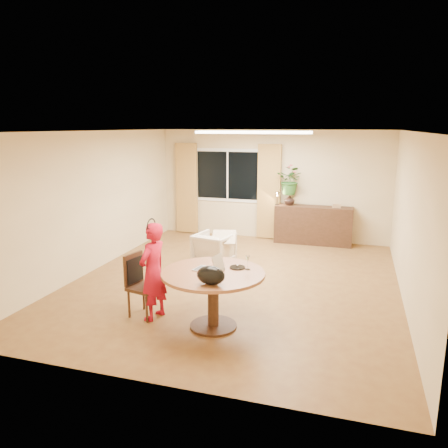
% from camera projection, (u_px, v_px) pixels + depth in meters
% --- Properties ---
extents(floor, '(6.50, 6.50, 0.00)m').
position_uv_depth(floor, '(235.00, 282.00, 7.68)').
color(floor, brown).
rests_on(floor, ground).
extents(ceiling, '(6.50, 6.50, 0.00)m').
position_uv_depth(ceiling, '(236.00, 131.00, 7.11)').
color(ceiling, white).
rests_on(ceiling, wall_back).
extents(wall_back, '(5.50, 0.00, 5.50)m').
position_uv_depth(wall_back, '(272.00, 185.00, 10.43)').
color(wall_back, tan).
rests_on(wall_back, floor).
extents(wall_left, '(0.00, 6.50, 6.50)m').
position_uv_depth(wall_left, '(94.00, 201.00, 8.18)').
color(wall_left, tan).
rests_on(wall_left, floor).
extents(wall_right, '(0.00, 6.50, 6.50)m').
position_uv_depth(wall_right, '(410.00, 219.00, 6.61)').
color(wall_right, tan).
rests_on(wall_right, floor).
extents(window, '(1.70, 0.03, 1.30)m').
position_uv_depth(window, '(228.00, 175.00, 10.68)').
color(window, white).
rests_on(window, wall_back).
extents(curtain_left, '(0.55, 0.08, 2.25)m').
position_uv_depth(curtain_left, '(187.00, 188.00, 10.99)').
color(curtain_left, olive).
rests_on(curtain_left, wall_back).
extents(curtain_right, '(0.55, 0.08, 2.25)m').
position_uv_depth(curtain_right, '(269.00, 192.00, 10.39)').
color(curtain_right, olive).
rests_on(curtain_right, wall_back).
extents(ceiling_panel, '(2.20, 0.35, 0.05)m').
position_uv_depth(ceiling_panel, '(253.00, 132.00, 8.24)').
color(ceiling_panel, white).
rests_on(ceiling_panel, ceiling).
extents(dining_table, '(1.39, 1.39, 0.79)m').
position_uv_depth(dining_table, '(213.00, 284.00, 5.83)').
color(dining_table, brown).
rests_on(dining_table, floor).
extents(dining_chair, '(0.51, 0.48, 0.91)m').
position_uv_depth(dining_chair, '(144.00, 286.00, 6.22)').
color(dining_chair, black).
rests_on(dining_chair, floor).
extents(child, '(0.56, 0.42, 1.39)m').
position_uv_depth(child, '(153.00, 271.00, 6.10)').
color(child, '#B50D1C').
rests_on(child, floor).
extents(laptop, '(0.41, 0.32, 0.25)m').
position_uv_depth(laptop, '(207.00, 262.00, 5.83)').
color(laptop, '#B7B7BC').
rests_on(laptop, dining_table).
extents(tumbler, '(0.08, 0.08, 0.10)m').
position_uv_depth(tumbler, '(219.00, 263.00, 6.02)').
color(tumbler, white).
rests_on(tumbler, dining_table).
extents(wine_glass, '(0.07, 0.07, 0.20)m').
position_uv_depth(wine_glass, '(248.00, 263.00, 5.87)').
color(wine_glass, white).
rests_on(wine_glass, dining_table).
extents(pot_lid, '(0.24, 0.24, 0.04)m').
position_uv_depth(pot_lid, '(237.00, 267.00, 5.95)').
color(pot_lid, white).
rests_on(pot_lid, dining_table).
extents(handbag, '(0.38, 0.26, 0.24)m').
position_uv_depth(handbag, '(211.00, 275.00, 5.30)').
color(handbag, black).
rests_on(handbag, dining_table).
extents(armchair, '(0.81, 0.82, 0.64)m').
position_uv_depth(armchair, '(214.00, 249.00, 8.59)').
color(armchair, beige).
rests_on(armchair, floor).
extents(throw, '(0.57, 0.64, 0.03)m').
position_uv_depth(throw, '(224.00, 233.00, 8.45)').
color(throw, beige).
rests_on(throw, armchair).
extents(sideboard, '(1.76, 0.43, 0.88)m').
position_uv_depth(sideboard, '(313.00, 225.00, 10.10)').
color(sideboard, black).
rests_on(sideboard, floor).
extents(vase, '(0.30, 0.30, 0.25)m').
position_uv_depth(vase, '(289.00, 200.00, 10.14)').
color(vase, black).
rests_on(vase, sideboard).
extents(bouquet, '(0.71, 0.65, 0.66)m').
position_uv_depth(bouquet, '(291.00, 180.00, 10.03)').
color(bouquet, '#315D22').
rests_on(bouquet, vase).
extents(book_stack, '(0.21, 0.17, 0.08)m').
position_uv_depth(book_stack, '(337.00, 206.00, 9.85)').
color(book_stack, '#876444').
rests_on(book_stack, sideboard).
extents(desk_lamp, '(0.17, 0.17, 0.31)m').
position_uv_depth(desk_lamp, '(277.00, 198.00, 10.16)').
color(desk_lamp, black).
rests_on(desk_lamp, sideboard).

